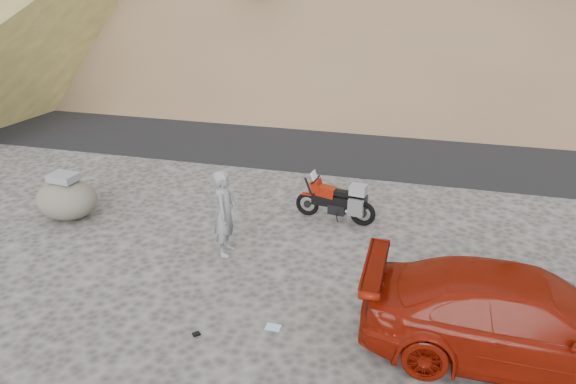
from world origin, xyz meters
name	(u,v)px	position (x,y,z in m)	size (l,w,h in m)	color
ground	(241,268)	(0.00, 0.00, 0.00)	(140.00, 140.00, 0.00)	#3C3A37
road	(326,137)	(0.00, 9.00, 0.00)	(120.00, 7.00, 0.05)	black
motorcycle	(339,201)	(1.54, 2.68, 0.51)	(1.99, 0.73, 1.18)	black
man	(227,252)	(-0.49, 0.55, 0.00)	(0.68, 0.45, 1.87)	gray
red_car	(516,357)	(5.15, -1.44, 0.00)	(2.03, 4.99, 1.45)	maroon
boulder	(67,199)	(-4.80, 1.19, 0.50)	(1.79, 1.65, 1.14)	#514E46
gear_blue_mat	(382,300)	(2.92, -0.54, 0.09)	(0.18, 0.18, 0.45)	navy
gear_bottle	(377,329)	(2.94, -1.43, 0.09)	(0.07, 0.07, 0.19)	navy
gear_funnel	(372,338)	(2.88, -1.68, 0.10)	(0.15, 0.15, 0.20)	#AE210B
gear_glove_b	(196,334)	(-0.01, -2.23, 0.02)	(0.12, 0.09, 0.04)	black
gear_blue_cloth	(273,327)	(1.19, -1.71, 0.01)	(0.26, 0.19, 0.01)	#96C9E8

